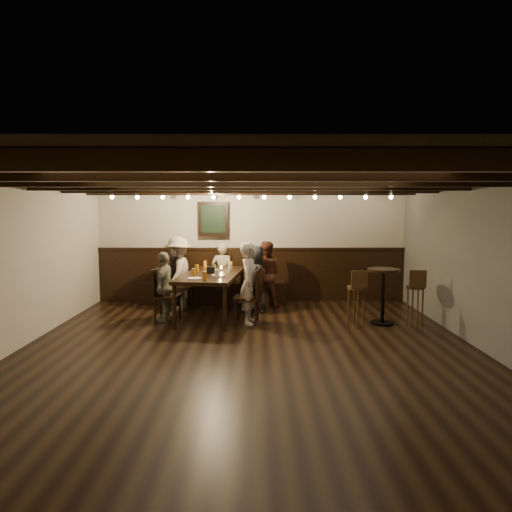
{
  "coord_description": "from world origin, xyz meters",
  "views": [
    {
      "loc": [
        0.09,
        -6.17,
        1.98
      ],
      "look_at": [
        0.09,
        1.3,
        1.19
      ],
      "focal_mm": 32.0,
      "sensor_mm": 36.0,
      "label": 1
    }
  ],
  "objects_px": {
    "person_bench_right": "(265,274)",
    "chair_left_near": "(180,295)",
    "dining_table": "(212,277)",
    "person_left_far": "(164,287)",
    "person_bench_left": "(178,276)",
    "person_right_far": "(250,283)",
    "bar_stool_left": "(356,306)",
    "bar_stool_right": "(415,305)",
    "chair_right_near": "(254,298)",
    "person_right_near": "(255,279)",
    "chair_left_far": "(167,305)",
    "high_top_table": "(383,288)",
    "person_bench_centre": "(222,274)",
    "chair_right_far": "(248,307)",
    "person_left_near": "(179,273)"
  },
  "relations": [
    {
      "from": "chair_left_near",
      "to": "person_bench_right",
      "type": "height_order",
      "value": "person_bench_right"
    },
    {
      "from": "bar_stool_right",
      "to": "high_top_table",
      "type": "bearing_deg",
      "value": 170.43
    },
    {
      "from": "high_top_table",
      "to": "bar_stool_right",
      "type": "relative_size",
      "value": 0.99
    },
    {
      "from": "chair_left_far",
      "to": "person_left_far",
      "type": "height_order",
      "value": "person_left_far"
    },
    {
      "from": "dining_table",
      "to": "bar_stool_right",
      "type": "relative_size",
      "value": 2.29
    },
    {
      "from": "person_right_near",
      "to": "high_top_table",
      "type": "xyz_separation_m",
      "value": [
        2.18,
        -0.94,
        -0.01
      ]
    },
    {
      "from": "person_left_near",
      "to": "person_left_far",
      "type": "relative_size",
      "value": 1.17
    },
    {
      "from": "chair_right_near",
      "to": "person_left_far",
      "type": "relative_size",
      "value": 0.71
    },
    {
      "from": "person_bench_centre",
      "to": "chair_right_far",
      "type": "bearing_deg",
      "value": 115.63
    },
    {
      "from": "dining_table",
      "to": "high_top_table",
      "type": "height_order",
      "value": "high_top_table"
    },
    {
      "from": "person_bench_left",
      "to": "bar_stool_left",
      "type": "height_order",
      "value": "person_bench_left"
    },
    {
      "from": "dining_table",
      "to": "chair_right_near",
      "type": "bearing_deg",
      "value": 32.06
    },
    {
      "from": "person_bench_right",
      "to": "bar_stool_right",
      "type": "distance_m",
      "value": 2.93
    },
    {
      "from": "bar_stool_left",
      "to": "bar_stool_right",
      "type": "xyz_separation_m",
      "value": [
        1.0,
        0.05,
        0.0
      ]
    },
    {
      "from": "person_bench_right",
      "to": "person_bench_centre",
      "type": "bearing_deg",
      "value": -9.46
    },
    {
      "from": "chair_left_near",
      "to": "chair_right_near",
      "type": "distance_m",
      "value": 1.44
    },
    {
      "from": "person_left_far",
      "to": "bar_stool_left",
      "type": "xyz_separation_m",
      "value": [
        3.27,
        -0.41,
        -0.25
      ]
    },
    {
      "from": "chair_right_near",
      "to": "person_left_far",
      "type": "xyz_separation_m",
      "value": [
        -1.56,
        -0.74,
        0.35
      ]
    },
    {
      "from": "chair_left_far",
      "to": "chair_right_near",
      "type": "bearing_deg",
      "value": 122.04
    },
    {
      "from": "person_left_near",
      "to": "chair_left_near",
      "type": "bearing_deg",
      "value": 90.0
    },
    {
      "from": "dining_table",
      "to": "person_left_far",
      "type": "xyz_separation_m",
      "value": [
        -0.79,
        -0.37,
        -0.12
      ]
    },
    {
      "from": "person_right_far",
      "to": "person_bench_centre",
      "type": "bearing_deg",
      "value": 26.57
    },
    {
      "from": "person_bench_left",
      "to": "person_bench_right",
      "type": "distance_m",
      "value": 1.8
    },
    {
      "from": "chair_right_near",
      "to": "person_bench_centre",
      "type": "distance_m",
      "value": 1.01
    },
    {
      "from": "high_top_table",
      "to": "bar_stool_left",
      "type": "xyz_separation_m",
      "value": [
        -0.5,
        -0.21,
        -0.27
      ]
    },
    {
      "from": "high_top_table",
      "to": "person_bench_left",
      "type": "bearing_deg",
      "value": 157.42
    },
    {
      "from": "person_bench_right",
      "to": "chair_left_near",
      "type": "bearing_deg",
      "value": 15.52
    },
    {
      "from": "chair_left_far",
      "to": "person_bench_left",
      "type": "relative_size",
      "value": 0.78
    },
    {
      "from": "chair_right_far",
      "to": "person_bench_right",
      "type": "distance_m",
      "value": 1.41
    },
    {
      "from": "dining_table",
      "to": "chair_right_near",
      "type": "height_order",
      "value": "chair_right_near"
    },
    {
      "from": "chair_right_far",
      "to": "person_bench_centre",
      "type": "height_order",
      "value": "person_bench_centre"
    },
    {
      "from": "bar_stool_right",
      "to": "bar_stool_left",
      "type": "bearing_deg",
      "value": -169.41
    },
    {
      "from": "dining_table",
      "to": "person_left_near",
      "type": "height_order",
      "value": "person_left_near"
    },
    {
      "from": "person_left_near",
      "to": "person_right_near",
      "type": "xyz_separation_m",
      "value": [
        1.49,
        -0.16,
        -0.08
      ]
    },
    {
      "from": "chair_right_far",
      "to": "person_right_near",
      "type": "bearing_deg",
      "value": -1.92
    },
    {
      "from": "person_right_near",
      "to": "person_right_far",
      "type": "relative_size",
      "value": 0.91
    },
    {
      "from": "dining_table",
      "to": "chair_left_near",
      "type": "distance_m",
      "value": 0.96
    },
    {
      "from": "chair_left_far",
      "to": "person_left_far",
      "type": "relative_size",
      "value": 0.76
    },
    {
      "from": "person_bench_left",
      "to": "person_right_far",
      "type": "xyz_separation_m",
      "value": [
        1.49,
        -1.52,
        0.1
      ]
    },
    {
      "from": "chair_left_far",
      "to": "chair_left_near",
      "type": "bearing_deg",
      "value": -179.97
    },
    {
      "from": "person_bench_left",
      "to": "person_right_far",
      "type": "distance_m",
      "value": 2.13
    },
    {
      "from": "person_bench_right",
      "to": "person_right_near",
      "type": "height_order",
      "value": "person_bench_right"
    },
    {
      "from": "chair_right_far",
      "to": "high_top_table",
      "type": "distance_m",
      "value": 2.33
    },
    {
      "from": "chair_left_near",
      "to": "bar_stool_right",
      "type": "bearing_deg",
      "value": 79.31
    },
    {
      "from": "bar_stool_left",
      "to": "chair_left_near",
      "type": "bearing_deg",
      "value": 152.6
    },
    {
      "from": "dining_table",
      "to": "chair_right_near",
      "type": "relative_size",
      "value": 2.54
    },
    {
      "from": "person_bench_centre",
      "to": "bar_stool_left",
      "type": "relative_size",
      "value": 1.31
    },
    {
      "from": "dining_table",
      "to": "chair_left_near",
      "type": "bearing_deg",
      "value": 147.99
    },
    {
      "from": "person_bench_centre",
      "to": "person_bench_right",
      "type": "distance_m",
      "value": 0.91
    },
    {
      "from": "chair_left_near",
      "to": "person_bench_right",
      "type": "bearing_deg",
      "value": 105.52
    }
  ]
}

